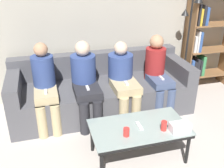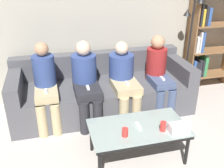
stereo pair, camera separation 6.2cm
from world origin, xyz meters
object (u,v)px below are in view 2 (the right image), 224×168
(cup_near_left, at_px, (163,126))
(seated_person_left_end, at_px, (45,84))
(standing_lamp, at_px, (191,36))
(coffee_table, at_px, (138,130))
(game_remote, at_px, (138,126))
(couch, at_px, (102,91))
(cup_near_right, at_px, (125,132))
(bookshelf, at_px, (206,42))
(seated_person_mid_left, at_px, (86,80))
(tissue_box, at_px, (179,128))
(seated_person_mid_right, at_px, (123,77))
(seated_person_right_end, at_px, (159,72))

(cup_near_left, relative_size, seated_person_left_end, 0.10)
(cup_near_left, xyz_separation_m, standing_lamp, (1.12, 1.52, 0.52))
(coffee_table, height_order, game_remote, game_remote)
(couch, xyz_separation_m, seated_person_left_end, (-0.81, -0.21, 0.31))
(cup_near_right, relative_size, bookshelf, 0.05)
(standing_lamp, height_order, seated_person_mid_left, standing_lamp)
(game_remote, height_order, bookshelf, bookshelf)
(cup_near_left, xyz_separation_m, tissue_box, (0.16, -0.06, -0.00))
(cup_near_left, relative_size, tissue_box, 0.50)
(cup_near_right, distance_m, seated_person_mid_right, 1.15)
(coffee_table, relative_size, game_remote, 7.28)
(tissue_box, distance_m, game_remote, 0.44)
(bookshelf, relative_size, seated_person_left_end, 1.56)
(game_remote, relative_size, seated_person_left_end, 0.13)
(couch, relative_size, standing_lamp, 1.61)
(tissue_box, relative_size, seated_person_mid_right, 0.20)
(cup_near_right, bearing_deg, seated_person_mid_right, 74.47)
(seated_person_left_end, relative_size, seated_person_mid_right, 1.06)
(game_remote, distance_m, seated_person_mid_left, 1.08)
(coffee_table, xyz_separation_m, seated_person_mid_right, (0.11, 0.97, 0.21))
(cup_near_left, distance_m, seated_person_mid_right, 1.12)
(coffee_table, distance_m, seated_person_mid_left, 1.09)
(coffee_table, height_order, tissue_box, tissue_box)
(seated_person_mid_left, bearing_deg, coffee_table, -66.29)
(coffee_table, bearing_deg, couch, 97.58)
(cup_near_right, relative_size, seated_person_mid_right, 0.09)
(cup_near_left, relative_size, cup_near_right, 1.16)
(seated_person_mid_right, bearing_deg, standing_lamp, 18.26)
(tissue_box, xyz_separation_m, seated_person_right_end, (0.26, 1.17, 0.14))
(standing_lamp, xyz_separation_m, seated_person_left_end, (-2.32, -0.40, -0.39))
(bookshelf, bearing_deg, game_remote, -138.84)
(seated_person_right_end, bearing_deg, cup_near_right, -127.54)
(seated_person_left_end, bearing_deg, seated_person_right_end, -0.09)
(cup_near_right, bearing_deg, couch, 88.50)
(bookshelf, bearing_deg, standing_lamp, -160.19)
(couch, relative_size, coffee_table, 2.40)
(couch, distance_m, coffee_table, 1.21)
(couch, bearing_deg, seated_person_right_end, -14.82)
(seated_person_mid_right, height_order, seated_person_right_end, seated_person_right_end)
(couch, distance_m, seated_person_left_end, 0.90)
(game_remote, relative_size, standing_lamp, 0.09)
(cup_near_right, relative_size, seated_person_right_end, 0.08)
(cup_near_right, xyz_separation_m, standing_lamp, (1.55, 1.51, 0.53))
(couch, bearing_deg, standing_lamp, 7.20)
(couch, height_order, seated_person_left_end, seated_person_left_end)
(coffee_table, relative_size, cup_near_right, 11.42)
(cup_near_left, bearing_deg, game_remote, 150.50)
(tissue_box, xyz_separation_m, seated_person_mid_left, (-0.83, 1.17, 0.14))
(tissue_box, xyz_separation_m, seated_person_mid_right, (-0.28, 1.17, 0.12))
(cup_near_left, height_order, cup_near_right, cup_near_left)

